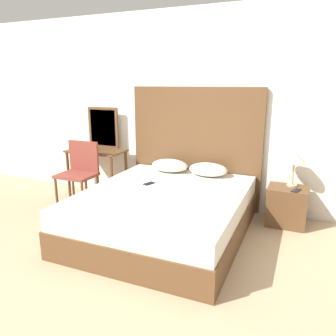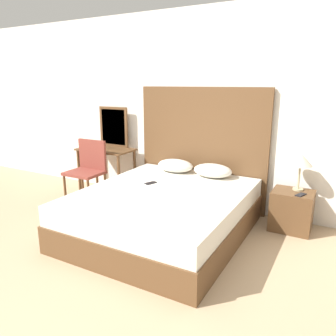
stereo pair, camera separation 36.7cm
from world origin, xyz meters
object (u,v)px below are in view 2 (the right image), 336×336
object	(u,v)px
table_lamp	(301,161)
phone_on_nightstand	(301,195)
bed	(164,212)
vanity_desk	(106,157)
chair	(88,167)
nightstand	(292,211)
phone_on_bed	(151,183)

from	to	relation	value
table_lamp	phone_on_nightstand	bearing A→B (deg)	-72.27
bed	vanity_desk	size ratio (longest dim) A/B	2.43
table_lamp	vanity_desk	xyz separation A→B (m)	(-2.81, -0.12, -0.25)
phone_on_nightstand	chair	distance (m)	2.88
table_lamp	chair	size ratio (longest dim) A/B	0.48
phone_on_nightstand	chair	xyz separation A→B (m)	(-2.86, -0.37, 0.06)
bed	phone_on_nightstand	bearing A→B (deg)	27.77
phone_on_nightstand	nightstand	bearing A→B (deg)	133.08
table_lamp	vanity_desk	size ratio (longest dim) A/B	0.52
bed	nightstand	xyz separation A→B (m)	(1.30, 0.83, -0.02)
phone_on_bed	nightstand	bearing A→B (deg)	22.36
nightstand	table_lamp	xyz separation A→B (m)	(0.04, 0.08, 0.60)
nightstand	chair	bearing A→B (deg)	-170.33
chair	phone_on_nightstand	bearing A→B (deg)	7.41
phone_on_nightstand	chair	size ratio (longest dim) A/B	0.18
chair	vanity_desk	bearing A→B (deg)	91.86
bed	phone_on_bed	xyz separation A→B (m)	(-0.29, 0.18, 0.27)
phone_on_bed	chair	xyz separation A→B (m)	(-1.18, 0.18, 0.02)
phone_on_nightstand	vanity_desk	world-z (taller)	vanity_desk
phone_on_bed	phone_on_nightstand	world-z (taller)	phone_on_bed
phone_on_bed	chair	size ratio (longest dim) A/B	0.18
vanity_desk	chair	size ratio (longest dim) A/B	0.93
phone_on_nightstand	table_lamp	bearing A→B (deg)	107.73
bed	table_lamp	distance (m)	1.72
nightstand	phone_on_nightstand	world-z (taller)	phone_on_nightstand
phone_on_bed	table_lamp	world-z (taller)	table_lamp
bed	phone_on_nightstand	xyz separation A→B (m)	(1.39, 0.73, 0.23)
table_lamp	chair	xyz separation A→B (m)	(-2.80, -0.55, -0.30)
nightstand	vanity_desk	world-z (taller)	vanity_desk
phone_on_bed	table_lamp	xyz separation A→B (m)	(1.62, 0.73, 0.32)
nightstand	phone_on_nightstand	size ratio (longest dim) A/B	2.94
phone_on_nightstand	vanity_desk	distance (m)	2.87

